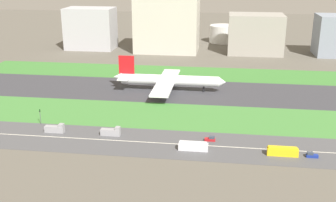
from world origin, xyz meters
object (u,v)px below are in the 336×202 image
object	(u,v)px
hangar_building	(167,24)
office_tower	(255,34)
airliner	(167,80)
car_4	(210,139)
traffic_light	(40,116)
car_2	(312,155)
truck_0	(111,132)
fuel_tank_west	(183,33)
truck_2	(55,129)
terminal_building	(91,28)
fuel_tank_centre	(223,34)
bus_1	(193,146)
bus_0	(283,151)

from	to	relation	value
hangar_building	office_tower	xyz separation A→B (m)	(71.89, 0.00, -6.90)
airliner	car_4	xyz separation A→B (m)	(27.86, -68.00, -5.31)
traffic_light	hangar_building	size ratio (longest dim) A/B	0.14
car_2	office_tower	xyz separation A→B (m)	(-9.92, 192.00, 14.76)
truck_0	fuel_tank_west	distance (m)	227.22
truck_2	traffic_light	distance (m)	13.21
car_4	traffic_light	world-z (taller)	traffic_light
office_tower	fuel_tank_west	distance (m)	77.84
truck_0	terminal_building	world-z (taller)	terminal_building
car_2	car_4	world-z (taller)	same
car_4	traffic_light	bearing A→B (deg)	174.10
hangar_building	fuel_tank_centre	world-z (taller)	hangar_building
car_4	terminal_building	distance (m)	212.94
bus_1	fuel_tank_centre	xyz separation A→B (m)	(9.18, 237.00, 6.04)
car_2	truck_2	bearing A→B (deg)	-5.41
car_2	fuel_tank_west	size ratio (longest dim) A/B	0.18
airliner	car_2	bearing A→B (deg)	-49.63
fuel_tank_west	terminal_building	bearing A→B (deg)	-148.98
car_4	fuel_tank_centre	bearing A→B (deg)	89.29
hangar_building	car_4	bearing A→B (deg)	-76.61
traffic_light	hangar_building	bearing A→B (deg)	78.94
car_4	terminal_building	bearing A→B (deg)	121.00
fuel_tank_west	traffic_light	bearing A→B (deg)	-101.07
bus_0	fuel_tank_west	distance (m)	245.11
bus_1	fuel_tank_west	distance (m)	238.74
bus_1	fuel_tank_west	bearing A→B (deg)	-83.23
fuel_tank_centre	office_tower	bearing A→B (deg)	-60.22
airliner	terminal_building	world-z (taller)	terminal_building
car_2	fuel_tank_west	xyz separation A→B (m)	(-72.96, 237.00, 7.06)
fuel_tank_west	bus_1	bearing A→B (deg)	-83.23
bus_0	hangar_building	xyz separation A→B (m)	(-71.06, 192.00, 20.77)
bus_0	car_4	distance (m)	29.49
car_2	truck_0	world-z (taller)	truck_0
bus_1	hangar_building	bearing A→B (deg)	-79.10
bus_0	truck_2	bearing A→B (deg)	-6.02
truck_0	bus_1	distance (m)	37.16
traffic_light	fuel_tank_centre	size ratio (longest dim) A/B	0.28
airliner	terminal_building	size ratio (longest dim) A/B	1.61
bus_0	car_4	xyz separation A→B (m)	(-27.73, 10.00, -0.90)
car_4	fuel_tank_west	xyz separation A→B (m)	(-34.50, 227.00, 7.06)
terminal_building	fuel_tank_centre	size ratio (longest dim) A/B	1.58
car_2	terminal_building	world-z (taller)	terminal_building
bus_1	hangar_building	world-z (taller)	hangar_building
hangar_building	fuel_tank_west	world-z (taller)	hangar_building
fuel_tank_west	fuel_tank_centre	distance (m)	37.30
bus_0	truck_2	distance (m)	95.41
truck_2	car_2	bearing A→B (deg)	-5.41
truck_2	terminal_building	world-z (taller)	terminal_building
car_4	traffic_light	size ratio (longest dim) A/B	0.61
terminal_building	car_4	bearing A→B (deg)	-59.00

